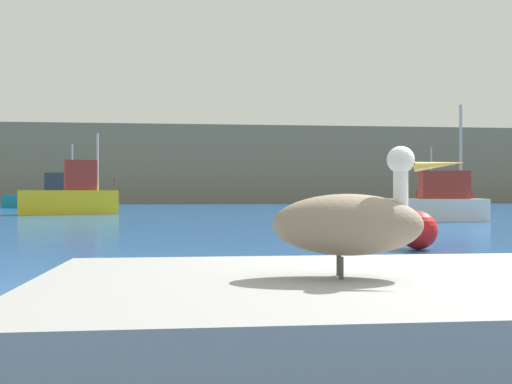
{
  "coord_description": "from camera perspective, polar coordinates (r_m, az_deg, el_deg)",
  "views": [
    {
      "loc": [
        -2.28,
        -3.9,
        1.18
      ],
      "look_at": [
        -0.15,
        17.2,
        1.2
      ],
      "focal_mm": 39.36,
      "sensor_mm": 36.0,
      "label": 1
    }
  ],
  "objects": [
    {
      "name": "fishing_boat_teal",
      "position": [
        46.92,
        -19.87,
        -0.31
      ],
      "size": [
        6.96,
        3.52,
        4.99
      ],
      "rotation": [
        0.0,
        0.0,
        -0.23
      ],
      "color": "teal",
      "rests_on": "ground"
    },
    {
      "name": "fishing_boat_white",
      "position": [
        24.62,
        17.32,
        -1.06
      ],
      "size": [
        5.01,
        2.33,
        4.86
      ],
      "rotation": [
        0.0,
        0.0,
        -0.18
      ],
      "color": "white",
      "rests_on": "ground"
    },
    {
      "name": "hillside_backdrop",
      "position": [
        69.26,
        -3.89,
        2.61
      ],
      "size": [
        140.0,
        12.8,
        8.82
      ],
      "primitive_type": "cube",
      "color": "#7F755B",
      "rests_on": "ground"
    },
    {
      "name": "ground_plane",
      "position": [
        4.67,
        24.58,
        -14.73
      ],
      "size": [
        260.0,
        260.0,
        0.0
      ],
      "primitive_type": "plane",
      "color": "#194C93"
    },
    {
      "name": "fishing_boat_yellow",
      "position": [
        32.25,
        -18.24,
        -0.34
      ],
      "size": [
        5.39,
        3.12,
        4.5
      ],
      "rotation": [
        0.0,
        0.0,
        0.3
      ],
      "color": "yellow",
      "rests_on": "ground"
    },
    {
      "name": "pier_dock",
      "position": [
        3.6,
        9.28,
        -13.75
      ],
      "size": [
        3.82,
        2.41,
        0.66
      ],
      "primitive_type": "cube",
      "color": "gray",
      "rests_on": "ground"
    },
    {
      "name": "pelican",
      "position": [
        3.51,
        9.57,
        -3.02
      ],
      "size": [
        1.2,
        0.58,
        0.81
      ],
      "rotation": [
        0.0,
        0.0,
        -0.16
      ],
      "color": "gray",
      "rests_on": "pier_dock"
    },
    {
      "name": "mooring_buoy",
      "position": [
        12.17,
        16.14,
        -3.75
      ],
      "size": [
        0.8,
        0.8,
        0.8
      ],
      "primitive_type": "sphere",
      "color": "red",
      "rests_on": "ground"
    },
    {
      "name": "fishing_boat_red",
      "position": [
        48.74,
        18.76,
        -0.2
      ],
      "size": [
        5.06,
        2.99,
        4.87
      ],
      "rotation": [
        0.0,
        0.0,
        3.51
      ],
      "color": "red",
      "rests_on": "ground"
    }
  ]
}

